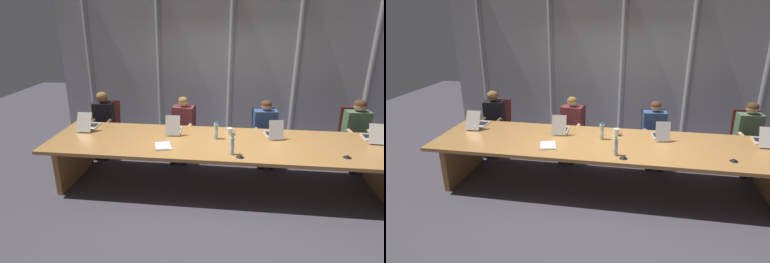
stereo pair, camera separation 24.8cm
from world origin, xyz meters
TOP-DOWN VIEW (x-y plane):
  - ground_plane at (0.00, 0.00)m, footprint 14.38×14.38m
  - conference_table at (0.00, 0.00)m, footprint 5.20×1.33m
  - curtain_backdrop at (-0.00, 2.33)m, footprint 7.19×0.17m
  - laptop_left_end at (-2.21, 0.34)m, footprint 0.24×0.50m
  - laptop_left_mid at (-0.78, 0.32)m, footprint 0.25×0.44m
  - laptop_center at (0.78, 0.33)m, footprint 0.26×0.42m
  - laptop_right_mid at (2.25, 0.36)m, footprint 0.26×0.48m
  - office_chair_left_end at (-2.24, 1.15)m, footprint 0.60×0.60m
  - office_chair_left_mid at (-0.74, 1.15)m, footprint 0.60×0.60m
  - office_chair_center at (0.75, 1.14)m, footprint 0.60×0.61m
  - office_chair_right_mid at (2.28, 1.15)m, footprint 0.60×0.60m
  - person_left_end at (-2.25, 0.99)m, footprint 0.40×0.57m
  - person_left_mid at (-0.75, 0.99)m, footprint 0.43×0.57m
  - person_center at (0.74, 0.99)m, footprint 0.45×0.57m
  - person_right_mid at (2.27, 0.99)m, footprint 0.43×0.56m
  - water_bottle_primary at (0.14, -0.43)m, footprint 0.06×0.06m
  - water_bottle_secondary at (-0.10, 0.12)m, footprint 0.07×0.07m
  - coffee_mug_near at (0.11, 0.33)m, footprint 0.14×0.09m
  - conference_mic_middle at (0.26, -0.51)m, footprint 0.11×0.11m
  - conference_mic_right_side at (1.67, -0.35)m, footprint 0.11×0.11m
  - spiral_notepad at (-0.83, -0.28)m, footprint 0.30×0.35m

SIDE VIEW (x-z plane):
  - ground_plane at x=0.00m, z-range 0.00..0.00m
  - office_chair_left_mid at x=-0.74m, z-range -0.12..0.80m
  - office_chair_center at x=0.75m, z-range -0.12..0.80m
  - office_chair_left_end at x=-2.24m, z-range -0.13..0.84m
  - office_chair_right_mid at x=2.28m, z-range -0.13..0.84m
  - conference_table at x=0.00m, z-range 0.25..0.99m
  - person_center at x=0.74m, z-range 0.07..1.19m
  - person_left_mid at x=-0.75m, z-range 0.07..1.21m
  - person_right_mid at x=2.27m, z-range 0.08..1.26m
  - person_left_end at x=-2.25m, z-range 0.08..1.26m
  - spiral_notepad at x=-0.83m, z-range 0.73..0.76m
  - conference_mic_middle at x=0.26m, z-range 0.74..0.77m
  - conference_mic_right_side at x=1.67m, z-range 0.74..0.77m
  - coffee_mug_near at x=0.11m, z-range 0.74..0.85m
  - laptop_right_mid at x=2.25m, z-range 0.65..0.94m
  - laptop_center at x=0.78m, z-range 0.65..0.95m
  - laptop_left_end at x=-2.21m, z-range 0.65..0.95m
  - laptop_left_mid at x=-0.78m, z-range 0.64..0.96m
  - water_bottle_secondary at x=-0.10m, z-range 0.73..0.99m
  - water_bottle_primary at x=0.14m, z-range 0.73..1.00m
  - curtain_backdrop at x=0.00m, z-range 0.00..3.10m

